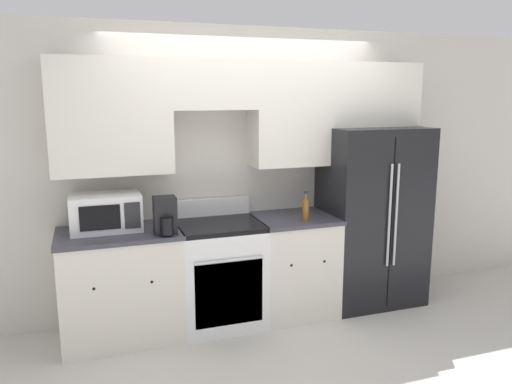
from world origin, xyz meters
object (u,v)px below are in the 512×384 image
at_px(oven_range, 220,273).
at_px(refrigerator, 369,215).
at_px(microwave, 106,212).
at_px(bottle, 306,209).

relative_size(oven_range, refrigerator, 0.63).
distance_m(refrigerator, microwave, 2.45).
bearing_deg(refrigerator, microwave, 179.82).
bearing_deg(microwave, refrigerator, -0.18).
bearing_deg(refrigerator, oven_range, -177.51).
distance_m(microwave, bottle, 1.68).
bearing_deg(oven_range, microwave, 175.44).
xyz_separation_m(refrigerator, bottle, (-0.78, -0.23, 0.17)).
relative_size(oven_range, bottle, 4.14).
relative_size(refrigerator, microwave, 3.06).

